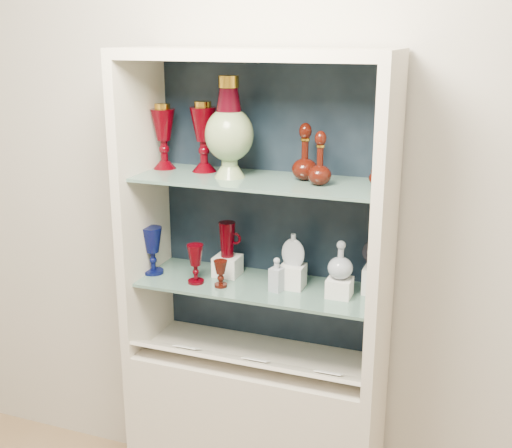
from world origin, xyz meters
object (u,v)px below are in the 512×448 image
(pedestal_lamp_left, at_px, (204,137))
(ruby_decanter_b, at_px, (305,150))
(enamel_urn, at_px, (229,127))
(ruby_decanter_a, at_px, (320,155))
(clear_round_decanter, at_px, (341,261))
(flat_flask, at_px, (293,249))
(cameo_medallion, at_px, (376,253))
(pedestal_lamp_right, at_px, (164,136))
(cobalt_goblet, at_px, (153,250))
(ruby_pitcher, at_px, (227,239))
(lidded_bowl, at_px, (379,175))
(ruby_goblet_tall, at_px, (196,264))
(clear_square_bottle, at_px, (277,274))
(ruby_goblet_small, at_px, (221,274))

(pedestal_lamp_left, relative_size, ruby_decanter_b, 1.22)
(enamel_urn, distance_m, ruby_decanter_a, 0.36)
(clear_round_decanter, bearing_deg, flat_flask, 172.13)
(cameo_medallion, bearing_deg, flat_flask, -176.21)
(pedestal_lamp_right, bearing_deg, cobalt_goblet, -105.89)
(ruby_pitcher, bearing_deg, flat_flask, -9.51)
(lidded_bowl, distance_m, ruby_pitcher, 0.66)
(enamel_urn, bearing_deg, flat_flask, 5.79)
(cobalt_goblet, bearing_deg, ruby_pitcher, 16.18)
(flat_flask, bearing_deg, ruby_decanter_b, 37.78)
(lidded_bowl, xyz_separation_m, ruby_goblet_tall, (-0.67, -0.11, -0.38))
(pedestal_lamp_left, xyz_separation_m, pedestal_lamp_right, (-0.17, -0.00, -0.01))
(clear_round_decanter, relative_size, cameo_medallion, 1.21)
(enamel_urn, bearing_deg, cobalt_goblet, -175.36)
(cobalt_goblet, bearing_deg, ruby_goblet_tall, -10.19)
(ruby_decanter_a, relative_size, flat_flask, 1.69)
(ruby_pitcher, bearing_deg, clear_square_bottle, -23.84)
(flat_flask, bearing_deg, cameo_medallion, 12.36)
(ruby_pitcher, relative_size, clear_square_bottle, 1.06)
(ruby_pitcher, relative_size, cameo_medallion, 1.23)
(lidded_bowl, bearing_deg, ruby_goblet_tall, -170.52)
(pedestal_lamp_right, xyz_separation_m, cobalt_goblet, (-0.02, -0.09, -0.45))
(pedestal_lamp_left, distance_m, ruby_goblet_tall, 0.49)
(pedestal_lamp_right, relative_size, cobalt_goblet, 1.32)
(ruby_decanter_b, bearing_deg, pedestal_lamp_left, 177.77)
(flat_flask, bearing_deg, clear_square_bottle, -124.72)
(cameo_medallion, bearing_deg, clear_square_bottle, -168.25)
(ruby_decanter_a, xyz_separation_m, cameo_medallion, (0.20, 0.09, -0.37))
(pedestal_lamp_left, relative_size, clear_square_bottle, 2.02)
(pedestal_lamp_left, xyz_separation_m, cobalt_goblet, (-0.20, -0.09, -0.46))
(cameo_medallion, bearing_deg, ruby_goblet_small, -171.36)
(clear_square_bottle, bearing_deg, clear_round_decanter, 7.80)
(cobalt_goblet, bearing_deg, ruby_decanter_b, 6.90)
(cobalt_goblet, xyz_separation_m, flat_flask, (0.58, 0.05, 0.06))
(cameo_medallion, bearing_deg, ruby_goblet_tall, -173.66)
(lidded_bowl, xyz_separation_m, cameo_medallion, (0.00, 0.03, -0.30))
(pedestal_lamp_left, height_order, ruby_decanter_b, pedestal_lamp_left)
(pedestal_lamp_left, relative_size, pedestal_lamp_right, 1.06)
(clear_round_decanter, bearing_deg, lidded_bowl, 23.31)
(ruby_goblet_small, distance_m, ruby_pitcher, 0.16)
(cobalt_goblet, xyz_separation_m, cameo_medallion, (0.88, 0.10, 0.06))
(enamel_urn, relative_size, cobalt_goblet, 1.92)
(ruby_goblet_small, relative_size, clear_square_bottle, 0.79)
(pedestal_lamp_left, bearing_deg, clear_round_decanter, -6.43)
(lidded_bowl, distance_m, ruby_goblet_small, 0.71)
(enamel_urn, relative_size, ruby_decanter_a, 1.72)
(ruby_decanter_a, xyz_separation_m, flat_flask, (-0.10, 0.04, -0.37))
(lidded_bowl, bearing_deg, cobalt_goblet, -175.15)
(pedestal_lamp_left, xyz_separation_m, ruby_goblet_tall, (0.01, -0.13, -0.48))
(pedestal_lamp_left, bearing_deg, cobalt_goblet, -155.48)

